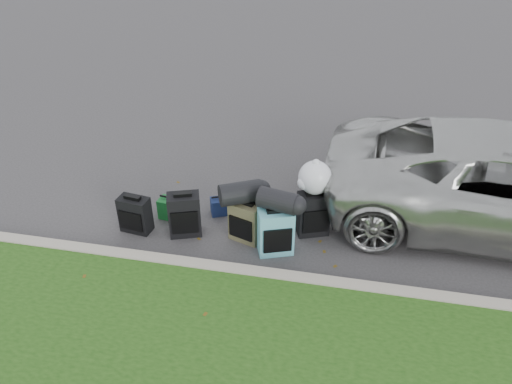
% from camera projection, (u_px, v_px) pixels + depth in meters
% --- Properties ---
extents(ground, '(120.00, 120.00, 0.00)m').
position_uv_depth(ground, '(260.00, 231.00, 7.30)').
color(ground, '#383535').
rests_on(ground, ground).
extents(curb, '(120.00, 0.18, 0.15)m').
position_uv_depth(curb, '(245.00, 273.00, 6.44)').
color(curb, '#9E937F').
rests_on(curb, ground).
extents(suv, '(5.33, 2.64, 1.45)m').
position_uv_depth(suv, '(511.00, 183.00, 7.06)').
color(suv, '#B7B7B2').
rests_on(suv, ground).
extents(suitcase_small_black, '(0.47, 0.30, 0.55)m').
position_uv_depth(suitcase_small_black, '(135.00, 214.00, 7.19)').
color(suitcase_small_black, black).
rests_on(suitcase_small_black, ground).
extents(suitcase_large_black_left, '(0.52, 0.41, 0.65)m').
position_uv_depth(suitcase_large_black_left, '(185.00, 215.00, 7.09)').
color(suitcase_large_black_left, black).
rests_on(suitcase_large_black_left, ground).
extents(suitcase_olive, '(0.50, 0.40, 0.60)m').
position_uv_depth(suitcase_olive, '(246.00, 221.00, 7.01)').
color(suitcase_olive, '#413E27').
rests_on(suitcase_olive, ground).
extents(suitcase_teal, '(0.54, 0.42, 0.67)m').
position_uv_depth(suitcase_teal, '(276.00, 232.00, 6.75)').
color(suitcase_teal, teal).
rests_on(suitcase_teal, ground).
extents(suitcase_large_black_right, '(0.51, 0.40, 0.66)m').
position_uv_depth(suitcase_large_black_right, '(313.00, 214.00, 7.11)').
color(suitcase_large_black_right, black).
rests_on(suitcase_large_black_right, ground).
extents(tote_green, '(0.31, 0.26, 0.32)m').
position_uv_depth(tote_green, '(169.00, 208.00, 7.52)').
color(tote_green, '#166426').
rests_on(tote_green, ground).
extents(tote_navy, '(0.31, 0.28, 0.27)m').
position_uv_depth(tote_navy, '(219.00, 206.00, 7.61)').
color(tote_navy, '#16244F').
rests_on(tote_navy, ground).
extents(duffel_left, '(0.65, 0.54, 0.31)m').
position_uv_depth(duffel_left, '(240.00, 193.00, 6.78)').
color(duffel_left, black).
rests_on(duffel_left, suitcase_olive).
extents(duffel_right, '(0.57, 0.39, 0.29)m').
position_uv_depth(duffel_right, '(278.00, 201.00, 6.52)').
color(duffel_right, black).
rests_on(duffel_right, suitcase_teal).
extents(trash_bag, '(0.47, 0.47, 0.47)m').
position_uv_depth(trash_bag, '(315.00, 178.00, 6.85)').
color(trash_bag, white).
rests_on(trash_bag, suitcase_large_black_right).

